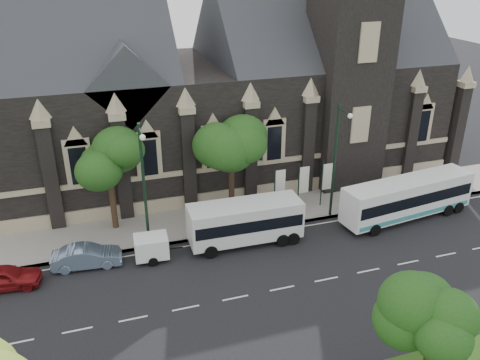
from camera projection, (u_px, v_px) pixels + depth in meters
name	position (u px, v px, depth m)	size (l,w,h in m)	color
ground	(235.00, 298.00, 29.36)	(160.00, 160.00, 0.00)	black
sidewalk	(198.00, 222.00, 37.54)	(80.00, 5.00, 0.15)	gray
museum	(227.00, 84.00, 43.61)	(40.00, 17.70, 29.90)	black
tree_park_east	(438.00, 314.00, 21.09)	(3.40, 3.40, 6.28)	black
tree_walk_right	(233.00, 141.00, 37.09)	(4.08, 4.08, 7.80)	black
tree_walk_left	(110.00, 156.00, 34.60)	(3.91, 3.91, 7.64)	black
street_lamp_near	(336.00, 156.00, 36.15)	(0.36, 1.88, 9.00)	black
street_lamp_mid	(144.00, 181.00, 32.24)	(0.36, 1.88, 9.00)	black
banner_flag_left	(278.00, 186.00, 37.90)	(0.90, 0.10, 4.00)	black
banner_flag_center	(302.00, 183.00, 38.46)	(0.90, 0.10, 4.00)	black
banner_flag_right	(325.00, 179.00, 39.02)	(0.90, 0.10, 4.00)	black
tour_coach	(408.00, 197.00, 37.56)	(11.13, 3.70, 3.19)	white
shuttle_bus	(245.00, 220.00, 34.32)	(7.94, 2.90, 3.04)	silver
box_trailer	(151.00, 247.00, 32.71)	(3.22, 1.90, 1.70)	white
sedan	(87.00, 256.00, 32.07)	(1.54, 4.42, 1.46)	slate
car_far_red	(4.00, 277.00, 30.00)	(1.74, 4.32, 1.47)	maroon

